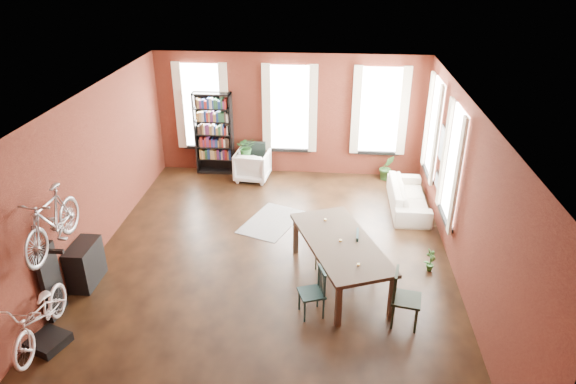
# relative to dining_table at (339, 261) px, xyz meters

# --- Properties ---
(room) EXTENTS (9.00, 9.04, 3.22)m
(room) POSITION_rel_dining_table_xyz_m (-1.07, 1.06, 1.71)
(room) COLOR black
(room) RESTS_ON ground
(dining_table) EXTENTS (1.97, 2.73, 0.85)m
(dining_table) POSITION_rel_dining_table_xyz_m (0.00, 0.00, 0.00)
(dining_table) COLOR #46372A
(dining_table) RESTS_ON ground
(dining_chair_a) EXTENTS (0.51, 0.51, 0.87)m
(dining_chair_a) POSITION_rel_dining_table_xyz_m (-0.46, -1.00, 0.01)
(dining_chair_a) COLOR #1B3C3D
(dining_chair_a) RESTS_ON ground
(dining_chair_b) EXTENTS (0.45, 0.45, 0.78)m
(dining_chair_b) POSITION_rel_dining_table_xyz_m (-0.25, 0.23, -0.03)
(dining_chair_b) COLOR #1F2F1C
(dining_chair_b) RESTS_ON ground
(dining_chair_c) EXTENTS (0.54, 0.54, 0.99)m
(dining_chair_c) POSITION_rel_dining_table_xyz_m (1.07, -1.10, 0.07)
(dining_chair_c) COLOR black
(dining_chair_c) RESTS_ON ground
(dining_chair_d) EXTENTS (0.45, 0.45, 0.92)m
(dining_chair_d) POSITION_rel_dining_table_xyz_m (0.49, 0.18, 0.04)
(dining_chair_d) COLOR #183436
(dining_chair_d) RESTS_ON ground
(bookshelf) EXTENTS (1.00, 0.32, 2.20)m
(bookshelf) POSITION_rel_dining_table_xyz_m (-3.32, 4.75, 0.68)
(bookshelf) COLOR black
(bookshelf) RESTS_ON ground
(white_armchair) EXTENTS (0.91, 0.87, 0.87)m
(white_armchair) POSITION_rel_dining_table_xyz_m (-2.26, 4.36, 0.01)
(white_armchair) COLOR white
(white_armchair) RESTS_ON ground
(cream_sofa) EXTENTS (0.61, 2.08, 0.81)m
(cream_sofa) POSITION_rel_dining_table_xyz_m (1.63, 3.05, -0.02)
(cream_sofa) COLOR beige
(cream_sofa) RESTS_ON ground
(striped_rug) EXTENTS (1.49, 1.82, 0.01)m
(striped_rug) POSITION_rel_dining_table_xyz_m (-1.50, 2.10, -0.42)
(striped_rug) COLOR black
(striped_rug) RESTS_ON ground
(bike_trainer) EXTENTS (0.67, 0.67, 0.15)m
(bike_trainer) POSITION_rel_dining_table_xyz_m (-4.50, -2.10, -0.35)
(bike_trainer) COLOR black
(bike_trainer) RESTS_ON ground
(bike_wall_rack) EXTENTS (0.16, 0.60, 1.30)m
(bike_wall_rack) POSITION_rel_dining_table_xyz_m (-4.72, -1.35, 0.23)
(bike_wall_rack) COLOR black
(bike_wall_rack) RESTS_ON ground
(console_table) EXTENTS (0.40, 0.80, 0.80)m
(console_table) POSITION_rel_dining_table_xyz_m (-4.60, -0.45, -0.02)
(console_table) COLOR black
(console_table) RESTS_ON ground
(plant_stand) EXTENTS (0.37, 0.37, 0.66)m
(plant_stand) POSITION_rel_dining_table_xyz_m (-2.37, 4.29, -0.09)
(plant_stand) COLOR black
(plant_stand) RESTS_ON ground
(plant_by_sofa) EXTENTS (0.51, 0.75, 0.31)m
(plant_by_sofa) POSITION_rel_dining_table_xyz_m (1.25, 4.64, -0.27)
(plant_by_sofa) COLOR #2B5923
(plant_by_sofa) RESTS_ON ground
(plant_small) EXTENTS (0.49, 0.50, 0.17)m
(plant_small) POSITION_rel_dining_table_xyz_m (1.73, 0.47, -0.34)
(plant_small) COLOR #2E5E25
(plant_small) RESTS_ON ground
(bicycle_floor) EXTENTS (0.65, 0.93, 1.69)m
(bicycle_floor) POSITION_rel_dining_table_xyz_m (-4.50, -2.12, 0.57)
(bicycle_floor) COLOR silver
(bicycle_floor) RESTS_ON bike_trainer
(bicycle_hung) EXTENTS (0.47, 1.00, 1.66)m
(bicycle_hung) POSITION_rel_dining_table_xyz_m (-4.47, -1.35, 1.71)
(bicycle_hung) COLOR #A5A8AD
(bicycle_hung) RESTS_ON bike_wall_rack
(plant_on_stand) EXTENTS (0.60, 0.64, 0.42)m
(plant_on_stand) POSITION_rel_dining_table_xyz_m (-2.40, 4.31, 0.44)
(plant_on_stand) COLOR #225421
(plant_on_stand) RESTS_ON plant_stand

